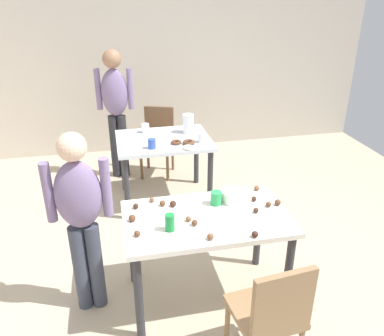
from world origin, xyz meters
TOP-DOWN VIEW (x-y plane):
  - ground_plane at (0.00, 0.00)m, footprint 6.40×6.40m
  - wall_back at (0.00, 3.20)m, footprint 6.40×0.10m
  - dining_table_near at (-0.04, -0.12)m, footprint 1.20×0.72m
  - dining_table_far at (-0.11, 1.52)m, footprint 1.01×0.80m
  - chair_near_table at (0.18, -0.85)m, footprint 0.44×0.44m
  - chair_far_table at (-0.08, 2.27)m, footprint 0.52×0.52m
  - person_girl_near at (-0.92, -0.02)m, footprint 0.45×0.20m
  - person_adult_far at (-0.58, 2.27)m, footprint 0.46×0.24m
  - mixing_bowl at (0.22, 0.06)m, footprint 0.19×0.19m
  - soda_can at (-0.32, -0.24)m, footprint 0.07×0.07m
  - fork_near at (0.18, -0.32)m, footprint 0.17×0.02m
  - cup_near_0 at (0.08, 0.04)m, footprint 0.09×0.09m
  - cake_ball_0 at (0.33, -0.15)m, footprint 0.04×0.04m
  - cake_ball_1 at (-0.40, 0.17)m, footprint 0.04×0.04m
  - cake_ball_2 at (-0.15, -0.22)m, footprint 0.04×0.04m
  - cake_ball_3 at (-0.55, -0.26)m, footprint 0.04×0.04m
  - cake_ball_4 at (0.53, -0.08)m, footprint 0.05×0.05m
  - cake_ball_5 at (-0.25, 0.07)m, footprint 0.05×0.05m
  - cake_ball_6 at (-0.57, -0.07)m, footprint 0.05×0.05m
  - cake_ball_7 at (-0.53, 0.10)m, footprint 0.04×0.04m
  - cake_ball_8 at (0.21, -0.44)m, footprint 0.05×0.05m
  - cake_ball_9 at (0.46, 0.18)m, footprint 0.04×0.04m
  - cake_ball_10 at (0.45, -0.09)m, footprint 0.04×0.04m
  - cake_ball_11 at (-0.33, 0.10)m, footprint 0.05×0.05m
  - cake_ball_12 at (0.38, 0.02)m, footprint 0.04×0.04m
  - cake_ball_13 at (-0.08, -0.40)m, footprint 0.05×0.05m
  - cake_ball_14 at (-0.18, -0.15)m, footprint 0.04×0.04m
  - pitcher_far at (0.19, 1.66)m, footprint 0.13×0.13m
  - cup_far_0 at (-0.27, 1.27)m, footprint 0.08×0.08m
  - cup_far_1 at (0.28, 1.34)m, footprint 0.08×0.08m
  - cup_far_2 at (-0.28, 1.76)m, footprint 0.09×0.09m
  - donut_far_0 at (-0.00, 1.35)m, footprint 0.11×0.11m
  - donut_far_1 at (0.09, 1.17)m, footprint 0.11×0.11m
  - donut_far_2 at (0.13, 1.31)m, footprint 0.13×0.13m

SIDE VIEW (x-z plane):
  - ground_plane at x=0.00m, z-range 0.00..0.00m
  - chair_near_table at x=0.18m, z-range 0.06..0.93m
  - chair_far_table at x=-0.08m, z-range 0.06..0.93m
  - dining_table_far at x=-0.11m, z-range 0.26..1.01m
  - dining_table_near at x=-0.04m, z-range 0.27..1.02m
  - fork_near at x=0.18m, z-range 0.75..0.76m
  - donut_far_1 at x=0.09m, z-range 0.75..0.78m
  - donut_far_0 at x=0.00m, z-range 0.75..0.78m
  - donut_far_2 at x=0.13m, z-range 0.75..0.79m
  - cake_ball_1 at x=-0.40m, z-range 0.75..0.79m
  - cake_ball_0 at x=0.33m, z-range 0.75..0.79m
  - cake_ball_14 at x=-0.18m, z-range 0.75..0.79m
  - cake_ball_12 at x=0.38m, z-range 0.75..0.79m
  - cake_ball_7 at x=-0.53m, z-range 0.75..0.79m
  - cake_ball_10 at x=0.45m, z-range 0.75..0.79m
  - cake_ball_9 at x=0.46m, z-range 0.75..0.79m
  - cake_ball_3 at x=-0.55m, z-range 0.75..0.79m
  - cake_ball_2 at x=-0.15m, z-range 0.75..0.79m
  - cake_ball_11 at x=-0.33m, z-range 0.75..0.80m
  - cake_ball_13 at x=-0.08m, z-range 0.75..0.80m
  - cake_ball_8 at x=0.21m, z-range 0.75..0.80m
  - cake_ball_4 at x=0.53m, z-range 0.75..0.80m
  - cake_ball_5 at x=-0.25m, z-range 0.75..0.80m
  - cake_ball_6 at x=-0.57m, z-range 0.75..0.80m
  - mixing_bowl at x=0.22m, z-range 0.75..0.84m
  - cup_far_1 at x=0.28m, z-range 0.75..0.85m
  - cup_far_0 at x=-0.27m, z-range 0.75..0.85m
  - cup_near_0 at x=0.08m, z-range 0.75..0.85m
  - cup_far_2 at x=-0.28m, z-range 0.75..0.85m
  - soda_can at x=-0.32m, z-range 0.75..0.87m
  - person_girl_near at x=-0.92m, z-range 0.13..1.56m
  - pitcher_far at x=0.19m, z-range 0.75..0.97m
  - person_adult_far at x=-0.58m, z-range 0.17..1.78m
  - wall_back at x=0.00m, z-range 0.00..2.60m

